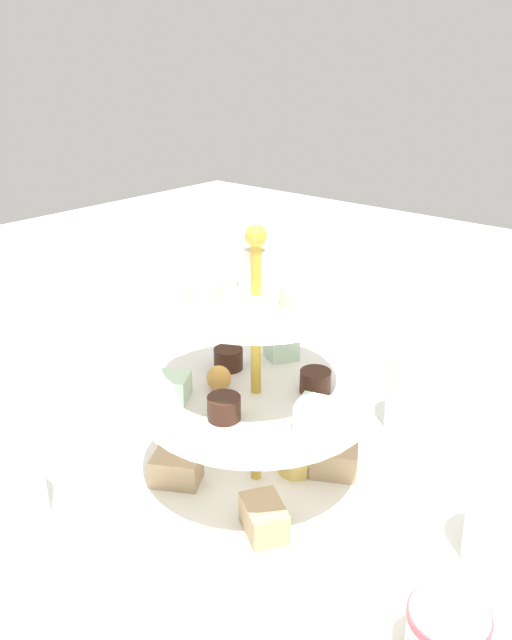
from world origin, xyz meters
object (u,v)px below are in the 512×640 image
Objects in this scene: water_glass_tall_right at (5,474)px; water_glass_short_left at (504,522)px; water_glass_mid_back at (412,392)px; tiered_serving_stand at (256,414)px; butter_knife_left at (174,367)px; teacup_with_saucer at (445,640)px.

water_glass_tall_right is 0.45m from water_glass_short_left.
water_glass_mid_back is at bearing 48.53° from water_glass_short_left.
water_glass_short_left is at bearing -75.74° from tiered_serving_stand.
tiered_serving_stand reaches higher than water_glass_short_left.
butter_knife_left is at bearing 103.46° from water_glass_mid_back.
water_glass_tall_right is (-0.19, 0.14, -0.03)m from tiered_serving_stand.
teacup_with_saucer is 0.96× the size of water_glass_mid_back.
water_glass_mid_back is (0.20, -0.07, -0.04)m from tiered_serving_stand.
water_glass_short_left is at bearing -131.47° from water_glass_mid_back.
water_glass_mid_back reaches higher than water_glass_short_left.
teacup_with_saucer is (-0.07, -0.24, -0.06)m from tiered_serving_stand.
teacup_with_saucer is (0.12, -0.38, -0.03)m from water_glass_tall_right.
butter_knife_left is 0.34m from water_glass_mid_back.
water_glass_short_left reaches higher than butter_knife_left.
tiered_serving_stand is at bearing -35.41° from water_glass_tall_right.
tiered_serving_stand is at bearing 73.25° from teacup_with_saucer.
tiered_serving_stand reaches higher than water_glass_mid_back.
water_glass_tall_right is 0.67× the size of butter_knife_left.
water_glass_short_left reaches higher than teacup_with_saucer.
teacup_with_saucer is at bearing 94.83° from butter_knife_left.
teacup_with_saucer is at bearing -72.08° from water_glass_tall_right.
water_glass_short_left is 0.91× the size of teacup_with_saucer.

